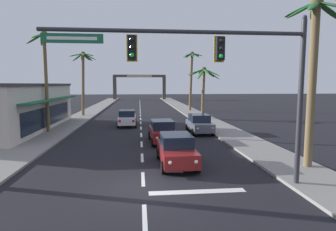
{
  "coord_description": "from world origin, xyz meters",
  "views": [
    {
      "loc": [
        -0.13,
        -11.64,
        4.41
      ],
      "look_at": [
        1.86,
        8.0,
        2.2
      ],
      "focal_mm": 30.31,
      "sensor_mm": 36.0,
      "label": 1
    }
  ],
  "objects_px": {
    "traffic_signal_mast": "(223,66)",
    "palm_right_third": "(204,81)",
    "palm_right_farthest": "(191,72)",
    "sedan_oncoming_far": "(127,118)",
    "sedan_third_in_queue": "(162,131)",
    "sedan_parked_nearest_kerb": "(199,124)",
    "town_gateway_arch": "(140,84)",
    "sedan_lead_at_stop_bar": "(176,150)",
    "palm_right_nearest": "(313,59)",
    "storefront_strip_left": "(6,107)",
    "palm_left_third": "(83,71)",
    "palm_left_second": "(45,61)"
  },
  "relations": [
    {
      "from": "traffic_signal_mast",
      "to": "palm_right_third",
      "type": "bearing_deg",
      "value": 78.92
    },
    {
      "from": "palm_right_third",
      "to": "palm_right_farthest",
      "type": "relative_size",
      "value": 0.68
    },
    {
      "from": "sedan_oncoming_far",
      "to": "palm_right_third",
      "type": "bearing_deg",
      "value": 28.26
    },
    {
      "from": "sedan_third_in_queue",
      "to": "sedan_parked_nearest_kerb",
      "type": "height_order",
      "value": "same"
    },
    {
      "from": "sedan_third_in_queue",
      "to": "sedan_parked_nearest_kerb",
      "type": "bearing_deg",
      "value": 46.01
    },
    {
      "from": "palm_right_third",
      "to": "town_gateway_arch",
      "type": "height_order",
      "value": "town_gateway_arch"
    },
    {
      "from": "sedan_lead_at_stop_bar",
      "to": "palm_right_farthest",
      "type": "bearing_deg",
      "value": 78.11
    },
    {
      "from": "sedan_lead_at_stop_bar",
      "to": "palm_right_nearest",
      "type": "xyz_separation_m",
      "value": [
        6.71,
        -1.38,
        4.79
      ]
    },
    {
      "from": "palm_right_nearest",
      "to": "storefront_strip_left",
      "type": "height_order",
      "value": "palm_right_nearest"
    },
    {
      "from": "storefront_strip_left",
      "to": "palm_left_third",
      "type": "bearing_deg",
      "value": 67.36
    },
    {
      "from": "sedan_third_in_queue",
      "to": "palm_right_nearest",
      "type": "relative_size",
      "value": 0.52
    },
    {
      "from": "sedan_third_in_queue",
      "to": "palm_left_second",
      "type": "relative_size",
      "value": 0.5
    },
    {
      "from": "palm_left_third",
      "to": "storefront_strip_left",
      "type": "distance_m",
      "value": 13.35
    },
    {
      "from": "traffic_signal_mast",
      "to": "sedan_lead_at_stop_bar",
      "type": "relative_size",
      "value": 2.37
    },
    {
      "from": "palm_right_farthest",
      "to": "storefront_strip_left",
      "type": "bearing_deg",
      "value": -139.53
    },
    {
      "from": "traffic_signal_mast",
      "to": "palm_left_third",
      "type": "relative_size",
      "value": 1.22
    },
    {
      "from": "palm_left_second",
      "to": "storefront_strip_left",
      "type": "relative_size",
      "value": 0.53
    },
    {
      "from": "sedan_parked_nearest_kerb",
      "to": "palm_right_third",
      "type": "height_order",
      "value": "palm_right_third"
    },
    {
      "from": "palm_left_second",
      "to": "palm_right_farthest",
      "type": "xyz_separation_m",
      "value": [
        16.61,
        19.28,
        -0.05
      ]
    },
    {
      "from": "palm_right_nearest",
      "to": "town_gateway_arch",
      "type": "height_order",
      "value": "palm_right_nearest"
    },
    {
      "from": "sedan_lead_at_stop_bar",
      "to": "palm_left_third",
      "type": "distance_m",
      "value": 26.87
    },
    {
      "from": "sedan_third_in_queue",
      "to": "sedan_parked_nearest_kerb",
      "type": "relative_size",
      "value": 1.01
    },
    {
      "from": "palm_right_nearest",
      "to": "storefront_strip_left",
      "type": "xyz_separation_m",
      "value": [
        -21.09,
        14.19,
        -3.42
      ]
    },
    {
      "from": "traffic_signal_mast",
      "to": "storefront_strip_left",
      "type": "relative_size",
      "value": 0.62
    },
    {
      "from": "palm_right_nearest",
      "to": "sedan_parked_nearest_kerb",
      "type": "bearing_deg",
      "value": 106.53
    },
    {
      "from": "traffic_signal_mast",
      "to": "storefront_strip_left",
      "type": "height_order",
      "value": "traffic_signal_mast"
    },
    {
      "from": "palm_right_nearest",
      "to": "palm_right_third",
      "type": "bearing_deg",
      "value": 91.85
    },
    {
      "from": "traffic_signal_mast",
      "to": "storefront_strip_left",
      "type": "xyz_separation_m",
      "value": [
        -15.78,
        16.52,
        -2.91
      ]
    },
    {
      "from": "palm_right_third",
      "to": "palm_right_farthest",
      "type": "distance_m",
      "value": 10.82
    },
    {
      "from": "sedan_lead_at_stop_bar",
      "to": "palm_left_second",
      "type": "height_order",
      "value": "palm_left_second"
    },
    {
      "from": "sedan_oncoming_far",
      "to": "palm_left_third",
      "type": "relative_size",
      "value": 0.51
    },
    {
      "from": "sedan_lead_at_stop_bar",
      "to": "town_gateway_arch",
      "type": "height_order",
      "value": "town_gateway_arch"
    },
    {
      "from": "traffic_signal_mast",
      "to": "palm_right_farthest",
      "type": "bearing_deg",
      "value": 81.65
    },
    {
      "from": "palm_right_farthest",
      "to": "traffic_signal_mast",
      "type": "bearing_deg",
      "value": -98.35
    },
    {
      "from": "sedan_oncoming_far",
      "to": "town_gateway_arch",
      "type": "relative_size",
      "value": 0.31
    },
    {
      "from": "palm_right_third",
      "to": "palm_left_third",
      "type": "bearing_deg",
      "value": 163.12
    },
    {
      "from": "storefront_strip_left",
      "to": "town_gateway_arch",
      "type": "height_order",
      "value": "town_gateway_arch"
    },
    {
      "from": "sedan_oncoming_far",
      "to": "palm_right_third",
      "type": "xyz_separation_m",
      "value": [
        9.31,
        5.0,
        3.93
      ]
    },
    {
      "from": "sedan_oncoming_far",
      "to": "palm_left_third",
      "type": "distance_m",
      "value": 12.67
    },
    {
      "from": "traffic_signal_mast",
      "to": "sedan_third_in_queue",
      "type": "distance_m",
      "value": 10.81
    },
    {
      "from": "traffic_signal_mast",
      "to": "sedan_third_in_queue",
      "type": "height_order",
      "value": "traffic_signal_mast"
    },
    {
      "from": "sedan_lead_at_stop_bar",
      "to": "palm_right_third",
      "type": "bearing_deg",
      "value": 73.13
    },
    {
      "from": "palm_right_farthest",
      "to": "town_gateway_arch",
      "type": "xyz_separation_m",
      "value": [
        -8.28,
        34.38,
        -1.9
      ]
    },
    {
      "from": "palm_left_third",
      "to": "storefront_strip_left",
      "type": "xyz_separation_m",
      "value": [
        -4.91,
        -11.77,
        -3.93
      ]
    },
    {
      "from": "palm_right_nearest",
      "to": "palm_right_farthest",
      "type": "distance_m",
      "value": 31.96
    },
    {
      "from": "sedan_parked_nearest_kerb",
      "to": "palm_right_nearest",
      "type": "relative_size",
      "value": 0.52
    },
    {
      "from": "sedan_lead_at_stop_bar",
      "to": "town_gateway_arch",
      "type": "distance_m",
      "value": 65.07
    },
    {
      "from": "traffic_signal_mast",
      "to": "palm_right_third",
      "type": "height_order",
      "value": "traffic_signal_mast"
    },
    {
      "from": "sedan_parked_nearest_kerb",
      "to": "storefront_strip_left",
      "type": "distance_m",
      "value": 18.05
    },
    {
      "from": "sedan_third_in_queue",
      "to": "storefront_strip_left",
      "type": "height_order",
      "value": "storefront_strip_left"
    }
  ]
}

